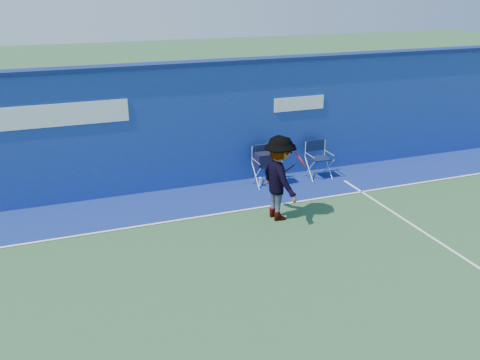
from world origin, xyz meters
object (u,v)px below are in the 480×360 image
object	(u,v)px
water_bottle	(260,182)
directors_chair_left	(267,169)
tennis_player	(280,178)
directors_chair_right	(319,166)

from	to	relation	value
water_bottle	directors_chair_left	bearing A→B (deg)	6.83
tennis_player	directors_chair_left	bearing A→B (deg)	74.71
directors_chair_left	water_bottle	world-z (taller)	directors_chair_left
directors_chair_left	directors_chair_right	size ratio (longest dim) A/B	1.05
directors_chair_right	water_bottle	distance (m)	1.69
directors_chair_right	tennis_player	bearing A→B (deg)	-136.35
directors_chair_left	directors_chair_right	xyz separation A→B (m)	(1.50, 0.04, -0.13)
directors_chair_right	water_bottle	size ratio (longest dim) A/B	4.16
directors_chair_right	tennis_player	xyz separation A→B (m)	(-2.01, -1.92, 0.63)
directors_chair_left	tennis_player	distance (m)	2.02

